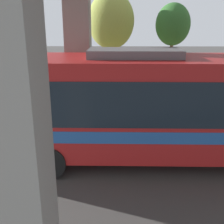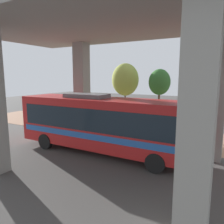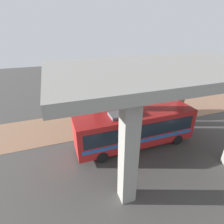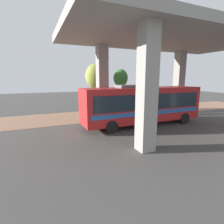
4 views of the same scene
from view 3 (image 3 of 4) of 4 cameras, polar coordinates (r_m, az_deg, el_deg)
name	(u,v)px [view 3 (image 3 of 4)]	position (r m, az deg, el deg)	size (l,w,h in m)	color
ground_plane	(137,129)	(19.48, 8.04, -5.37)	(80.00, 80.00, 0.00)	#474442
sidewalk_strip	(126,117)	(21.81, 4.49, -1.52)	(6.00, 40.00, 0.02)	#936B51
overpass	(167,79)	(13.77, 17.40, 10.36)	(9.40, 17.11, 7.63)	gray
bus	(136,127)	(15.88, 7.75, -4.92)	(2.72, 10.90, 3.59)	#B21E1E
fire_hydrant	(80,133)	(18.03, -10.56, -6.75)	(0.41, 0.20, 0.85)	red
planter_front	(112,116)	(20.15, -0.03, -1.42)	(1.22, 1.22, 1.56)	gray
planter_middle	(93,119)	(19.47, -6.09, -2.36)	(1.45, 1.45, 1.73)	gray
planter_back	(121,120)	(19.34, 2.82, -2.70)	(1.00, 1.00, 1.53)	gray
planter_extra	(135,113)	(20.90, 7.45, -0.33)	(1.35, 1.35, 1.72)	gray
street_tree_near	(94,82)	(20.58, -5.95, 9.79)	(2.46, 2.46, 5.85)	brown
street_tree_far	(120,81)	(21.49, 2.73, 10.02)	(1.82, 1.82, 5.28)	brown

